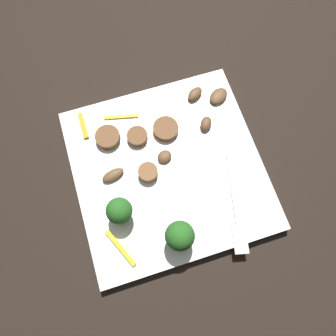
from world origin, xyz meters
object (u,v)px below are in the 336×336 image
at_px(sausage_slice_1, 108,137).
at_px(pepper_strip_1, 83,126).
at_px(plate, 168,170).
at_px(mushroom_1, 168,156).
at_px(pepper_strip_2, 121,248).
at_px(sausage_slice_2, 148,173).
at_px(mushroom_2, 206,124).
at_px(mushroom_4, 113,175).
at_px(sausage_slice_3, 166,129).
at_px(sausage_slice_0, 137,137).
at_px(pepper_strip_0, 121,117).
at_px(broccoli_floret_1, 119,211).
at_px(broccoli_floret_0, 180,236).
at_px(fork, 234,195).
at_px(mushroom_0, 218,96).
at_px(mushroom_3, 195,94).

distance_m(sausage_slice_1, pepper_strip_1, 0.04).
height_order(plate, mushroom_1, mushroom_1).
distance_m(plate, pepper_strip_2, 0.12).
height_order(sausage_slice_2, mushroom_2, sausage_slice_2).
relative_size(mushroom_4, pepper_strip_2, 0.56).
bearing_deg(sausage_slice_3, pepper_strip_2, -36.63).
xyz_separation_m(sausage_slice_0, pepper_strip_0, (-0.04, -0.01, -0.00)).
bearing_deg(pepper_strip_2, sausage_slice_3, 143.37).
xyz_separation_m(plate, broccoli_floret_1, (0.04, -0.08, 0.03)).
xyz_separation_m(mushroom_1, pepper_strip_1, (-0.08, -0.10, -0.00)).
distance_m(sausage_slice_2, mushroom_1, 0.04).
bearing_deg(sausage_slice_2, broccoli_floret_0, 7.82).
bearing_deg(fork, mushroom_4, -103.87).
distance_m(sausage_slice_0, sausage_slice_2, 0.06).
height_order(mushroom_2, pepper_strip_2, mushroom_2).
bearing_deg(mushroom_0, plate, -51.57).
xyz_separation_m(fork, mushroom_2, (-0.11, -0.00, 0.00)).
bearing_deg(broccoli_floret_1, mushroom_4, 177.45).
height_order(mushroom_3, pepper_strip_1, mushroom_3).
bearing_deg(fork, mushroom_2, -166.13).
height_order(plate, mushroom_2, mushroom_2).
bearing_deg(pepper_strip_1, mushroom_0, 85.95).
xyz_separation_m(fork, mushroom_0, (-0.15, 0.03, 0.00)).
distance_m(sausage_slice_0, mushroom_1, 0.05).
relative_size(mushroom_3, pepper_strip_1, 0.66).
bearing_deg(pepper_strip_2, pepper_strip_1, -177.76).
bearing_deg(mushroom_1, plate, -15.29).
bearing_deg(mushroom_3, mushroom_2, -0.95).
xyz_separation_m(sausage_slice_3, pepper_strip_0, (-0.04, -0.05, -0.00)).
distance_m(sausage_slice_0, mushroom_4, 0.06).
xyz_separation_m(broccoli_floret_0, mushroom_0, (-0.18, 0.12, -0.03)).
height_order(plate, sausage_slice_3, sausage_slice_3).
bearing_deg(sausage_slice_1, mushroom_0, 95.20).
bearing_deg(broccoli_floret_0, pepper_strip_2, -98.53).
bearing_deg(mushroom_1, fork, 40.36).
bearing_deg(broccoli_floret_1, pepper_strip_2, -17.24).
xyz_separation_m(mushroom_4, pepper_strip_0, (-0.08, 0.03, -0.00)).
distance_m(sausage_slice_0, pepper_strip_2, 0.15).
bearing_deg(pepper_strip_1, mushroom_4, 14.60).
distance_m(sausage_slice_0, pepper_strip_1, 0.08).
relative_size(plate, mushroom_4, 8.05).
distance_m(fork, broccoli_floret_0, 0.10).
bearing_deg(mushroom_4, mushroom_3, 120.00).
bearing_deg(sausage_slice_2, mushroom_1, 117.61).
bearing_deg(sausage_slice_2, sausage_slice_0, 179.34).
bearing_deg(mushroom_3, mushroom_1, -40.17).
distance_m(mushroom_3, pepper_strip_0, 0.11).
height_order(plate, broccoli_floret_0, broccoli_floret_0).
relative_size(broccoli_floret_1, sausage_slice_0, 1.54).
distance_m(fork, broccoli_floret_1, 0.15).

